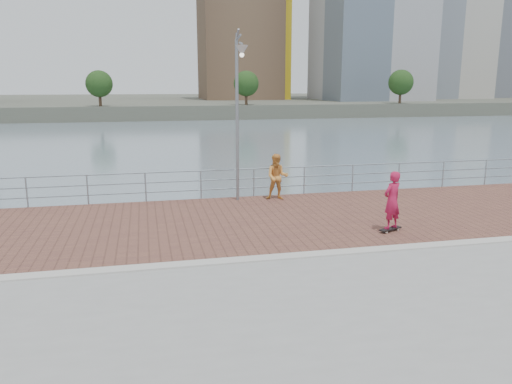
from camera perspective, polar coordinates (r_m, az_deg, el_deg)
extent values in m
plane|color=slate|center=(13.51, 1.92, -15.64)|extent=(400.00, 400.00, 0.00)
cube|color=brown|center=(16.03, -1.25, -3.31)|extent=(40.00, 6.80, 0.02)
cube|color=#B7B5AD|center=(12.68, 1.99, -7.51)|extent=(40.00, 0.40, 0.06)
cube|color=#4C5142|center=(134.17, -11.49, 9.95)|extent=(320.00, 95.00, 2.50)
cylinder|color=#8C9EA8|center=(19.37, -24.73, -0.07)|extent=(0.06, 0.06, 1.10)
cylinder|color=#8C9EA8|center=(19.04, -18.69, 0.22)|extent=(0.06, 0.06, 1.10)
cylinder|color=#8C9EA8|center=(18.92, -12.51, 0.51)|extent=(0.06, 0.06, 1.10)
cylinder|color=#8C9EA8|center=(19.03, -6.32, 0.80)|extent=(0.06, 0.06, 1.10)
cylinder|color=#8C9EA8|center=(19.35, -0.27, 1.07)|extent=(0.06, 0.06, 1.10)
cylinder|color=#8C9EA8|center=(19.88, 5.52, 1.31)|extent=(0.06, 0.06, 1.10)
cylinder|color=#8C9EA8|center=(20.61, 10.96, 1.54)|extent=(0.06, 0.06, 1.10)
cylinder|color=#8C9EA8|center=(21.50, 15.99, 1.73)|extent=(0.06, 0.06, 1.10)
cylinder|color=#8C9EA8|center=(22.55, 20.58, 1.89)|extent=(0.06, 0.06, 1.10)
cylinder|color=#8C9EA8|center=(23.73, 24.74, 2.03)|extent=(0.06, 0.06, 1.10)
cylinder|color=#8C9EA8|center=(19.06, -3.29, 2.55)|extent=(39.00, 0.05, 0.05)
cylinder|color=#8C9EA8|center=(19.13, -3.27, 1.45)|extent=(39.00, 0.05, 0.05)
cylinder|color=#8C9EA8|center=(19.20, -3.26, 0.39)|extent=(39.00, 0.05, 0.05)
cylinder|color=gray|center=(18.40, -2.17, 7.94)|extent=(0.12, 0.12, 5.85)
cylinder|color=gray|center=(17.93, -1.95, 17.17)|extent=(0.07, 0.97, 0.07)
cone|color=#B2B2AD|center=(17.43, -1.64, 16.67)|extent=(0.43, 0.43, 0.34)
cube|color=black|center=(15.40, 15.11, -4.07)|extent=(0.82, 0.51, 0.03)
cylinder|color=beige|center=(15.18, 14.70, -4.47)|extent=(0.07, 0.06, 0.06)
cylinder|color=beige|center=(15.57, 15.90, -4.12)|extent=(0.07, 0.06, 0.06)
cylinder|color=beige|center=(15.26, 14.28, -4.35)|extent=(0.07, 0.06, 0.06)
cylinder|color=beige|center=(15.65, 15.49, -4.00)|extent=(0.07, 0.06, 0.06)
imported|color=#AD173E|center=(15.19, 15.29, -0.92)|extent=(0.74, 0.63, 1.73)
imported|color=gold|center=(18.78, 2.44, 1.75)|extent=(0.99, 0.87, 1.73)
cube|color=brown|center=(124.23, -1.97, 17.64)|extent=(18.00, 18.00, 30.55)
cube|color=#ADA38E|center=(161.58, 26.44, 18.98)|extent=(24.00, 22.00, 51.76)
cylinder|color=#473323|center=(88.84, -17.41, 10.45)|extent=(0.50, 0.50, 3.45)
sphere|color=#193814|center=(88.81, -17.49, 11.72)|extent=(4.43, 4.43, 4.43)
cylinder|color=#473323|center=(90.38, -1.13, 11.03)|extent=(0.50, 0.50, 3.48)
sphere|color=#193814|center=(90.35, -1.13, 12.29)|extent=(4.47, 4.47, 4.47)
cylinder|color=#473323|center=(100.74, 16.15, 10.75)|extent=(0.50, 0.50, 3.69)
sphere|color=#193814|center=(100.73, 16.22, 11.95)|extent=(4.74, 4.74, 4.74)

